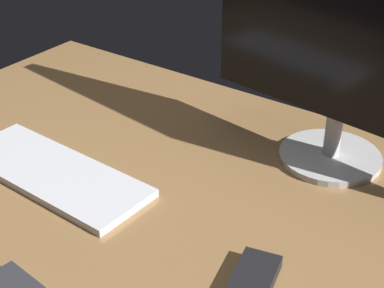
% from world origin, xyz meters
% --- Properties ---
extents(desk, '(1.40, 0.84, 0.02)m').
position_xyz_m(desk, '(0.00, 0.00, 0.01)').
color(desk, olive).
rests_on(desk, ground).
extents(monitor, '(0.53, 0.19, 0.41)m').
position_xyz_m(monitor, '(0.16, 0.26, 0.25)').
color(monitor, '#B7B7B7').
rests_on(monitor, desk).
extents(keyboard, '(0.39, 0.16, 0.01)m').
position_xyz_m(keyboard, '(-0.23, -0.09, 0.03)').
color(keyboard, silver).
rests_on(keyboard, desk).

